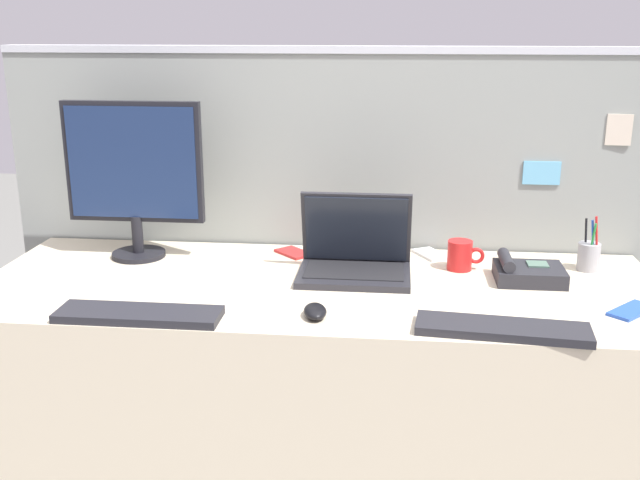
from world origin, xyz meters
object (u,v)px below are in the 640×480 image
Objects in this scene: desk_phone at (527,272)px; cell_phone_blue_case at (632,310)px; desktop_monitor at (134,170)px; pen_cup at (589,256)px; cell_phone_red_case at (294,253)px; cell_phone_white_slab at (431,254)px; computer_mouse_right_hand at (315,311)px; coffee_mug at (461,255)px; laptop at (355,254)px; keyboard_spare at (502,329)px; keyboard_main at (139,314)px.

cell_phone_blue_case is (0.24, -0.22, -0.02)m from desk_phone.
desktop_monitor is 1.54m from cell_phone_blue_case.
desktop_monitor is 2.84× the size of pen_cup.
cell_phone_white_slab is at bearing -40.77° from cell_phone_red_case.
computer_mouse_right_hand is at bearing -149.87° from desk_phone.
cell_phone_red_case is (0.51, 0.07, -0.28)m from desktop_monitor.
coffee_mug is (0.09, -0.14, 0.04)m from cell_phone_white_slab.
laptop is 0.33m from cell_phone_white_slab.
desktop_monitor reaches higher than cell_phone_blue_case.
computer_mouse_right_hand is at bearing -149.33° from cell_phone_white_slab.
cell_phone_white_slab is (-0.28, 0.23, -0.02)m from desk_phone.
computer_mouse_right_hand reaches higher than cell_phone_blue_case.
keyboard_spare is at bearing -121.93° from pen_cup.
keyboard_main reaches higher than cell_phone_red_case.
computer_mouse_right_hand is 0.93m from pen_cup.
keyboard_spare is at bearing -25.13° from desktop_monitor.
keyboard_main is 1.37m from pen_cup.
desktop_monitor reaches higher than pen_cup.
cell_phone_white_slab is (-0.48, 0.10, -0.04)m from pen_cup.
computer_mouse_right_hand is at bearing -127.95° from cell_phone_blue_case.
pen_cup is 0.49m from cell_phone_white_slab.
laptop is at bearing -85.52° from cell_phone_red_case.
cell_phone_white_slab is at bearing -177.36° from cell_phone_blue_case.
keyboard_main is 2.84× the size of cell_phone_blue_case.
pen_cup is at bearing 22.54° from keyboard_main.
laptop reaches higher than computer_mouse_right_hand.
desktop_monitor is 1.01m from cell_phone_white_slab.
desk_phone reaches higher than cell_phone_blue_case.
cell_phone_red_case is at bearing 140.99° from keyboard_spare.
cell_phone_blue_case is (0.97, -0.42, 0.00)m from cell_phone_red_case.
desk_phone is at bearing 20.77° from keyboard_main.
keyboard_spare is 3.44× the size of cell_phone_red_case.
cell_phone_white_slab is 1.04× the size of cell_phone_red_case.
cell_phone_white_slab is (0.24, 0.22, -0.06)m from laptop.
desk_phone is 1.56× the size of cell_phone_white_slab.
keyboard_spare is 4.29× the size of computer_mouse_right_hand.
computer_mouse_right_hand is at bearing 7.01° from keyboard_main.
computer_mouse_right_hand reaches higher than cell_phone_white_slab.
computer_mouse_right_hand is 0.87× the size of coffee_mug.
desk_phone is at bearing 19.59° from computer_mouse_right_hand.
desktop_monitor is 1.50× the size of laptop.
cell_phone_red_case is at bearing 139.26° from laptop.
laptop is 0.37m from computer_mouse_right_hand.
computer_mouse_right_hand is at bearing -149.62° from pen_cup.
desk_phone is at bearing -25.44° from coffee_mug.
pen_cup is at bearing 19.84° from computer_mouse_right_hand.
keyboard_main is 1.00m from cell_phone_white_slab.
keyboard_spare is 3.32× the size of cell_phone_white_slab.
desk_phone is at bearing -5.58° from desktop_monitor.
cell_phone_red_case and cell_phone_blue_case have the same top height.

